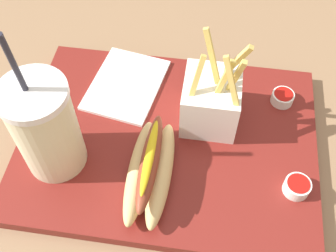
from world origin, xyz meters
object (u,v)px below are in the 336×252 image
object	(u,v)px
ketchup_cup_1	(283,97)
ketchup_cup_2	(297,186)
fries_basket	(211,101)
napkin_stack	(126,85)
hot_dog_1	(150,170)
soda_cup	(46,128)

from	to	relation	value
ketchup_cup_1	ketchup_cup_2	distance (m)	0.15
fries_basket	napkin_stack	bearing A→B (deg)	-18.09
fries_basket	hot_dog_1	world-z (taller)	fries_basket
hot_dog_1	napkin_stack	distance (m)	0.18
soda_cup	fries_basket	world-z (taller)	soda_cup
fries_basket	ketchup_cup_1	distance (m)	0.12
napkin_stack	ketchup_cup_2	bearing A→B (deg)	150.57
fries_basket	ketchup_cup_1	world-z (taller)	fries_basket
fries_basket	napkin_stack	size ratio (longest dim) A/B	1.14
soda_cup	fries_basket	distance (m)	0.23
hot_dog_1	ketchup_cup_1	world-z (taller)	hot_dog_1
fries_basket	hot_dog_1	size ratio (longest dim) A/B	0.97
hot_dog_1	ketchup_cup_2	bearing A→B (deg)	-177.00
soda_cup	ketchup_cup_1	world-z (taller)	soda_cup
soda_cup	ketchup_cup_2	distance (m)	0.34
fries_basket	ketchup_cup_2	xyz separation A→B (m)	(-0.13, 0.10, -0.03)
soda_cup	ketchup_cup_2	world-z (taller)	soda_cup
fries_basket	ketchup_cup_1	size ratio (longest dim) A/B	4.58
hot_dog_1	ketchup_cup_1	bearing A→B (deg)	-137.74
soda_cup	fries_basket	xyz separation A→B (m)	(-0.21, -0.10, -0.03)
hot_dog_1	napkin_stack	xyz separation A→B (m)	(0.07, -0.16, -0.02)
hot_dog_1	ketchup_cup_1	xyz separation A→B (m)	(-0.18, -0.16, -0.01)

